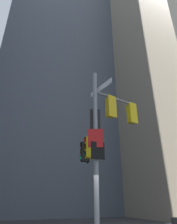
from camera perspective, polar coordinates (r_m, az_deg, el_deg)
name	(u,v)px	position (r m, az deg, el deg)	size (l,w,h in m)	color
building_tower_right	(165,40)	(36.82, 21.57, 19.09)	(16.51, 16.51, 51.98)	tan
building_mid_block	(58,55)	(39.68, -8.81, 16.06)	(17.56, 17.56, 54.49)	#4C5460
signal_pole_assembly	(101,133)	(9.33, 3.58, -6.20)	(2.95, 3.09, 7.41)	gray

